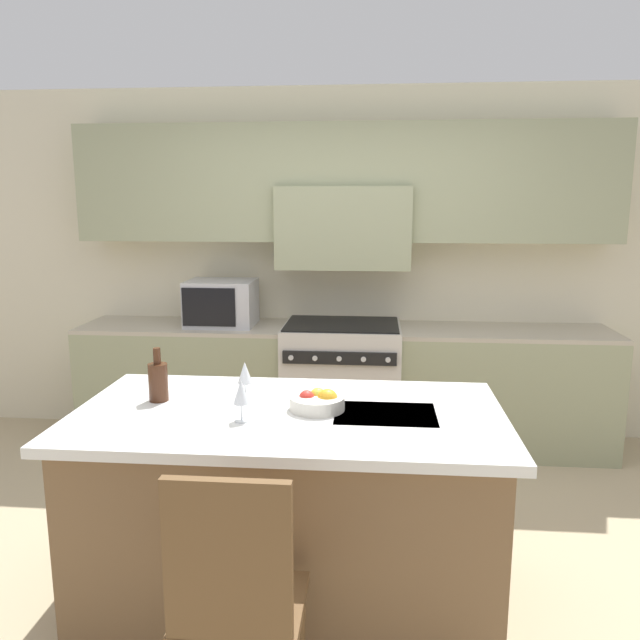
% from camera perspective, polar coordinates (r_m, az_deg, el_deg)
% --- Properties ---
extents(ground_plane, '(10.00, 10.00, 0.00)m').
position_cam_1_polar(ground_plane, '(3.40, 0.24, -22.09)').
color(ground_plane, tan).
extents(back_cabinetry, '(10.00, 0.46, 2.70)m').
position_cam_1_polar(back_cabinetry, '(4.83, 2.25, 8.04)').
color(back_cabinetry, beige).
rests_on(back_cabinetry, ground_plane).
extents(back_counter, '(3.98, 0.62, 0.92)m').
position_cam_1_polar(back_counter, '(4.79, 2.00, -6.04)').
color(back_counter, gray).
rests_on(back_counter, ground_plane).
extents(range_stove, '(0.87, 0.70, 0.95)m').
position_cam_1_polar(range_stove, '(4.76, 1.99, -5.92)').
color(range_stove, beige).
rests_on(range_stove, ground_plane).
extents(microwave, '(0.50, 0.41, 0.34)m').
position_cam_1_polar(microwave, '(4.78, -9.01, 1.56)').
color(microwave, '#B7B7BC').
rests_on(microwave, back_counter).
extents(kitchen_island, '(1.89, 1.02, 0.94)m').
position_cam_1_polar(kitchen_island, '(2.97, -2.79, -16.79)').
color(kitchen_island, brown).
rests_on(kitchen_island, ground_plane).
extents(island_chair, '(0.42, 0.40, 1.04)m').
position_cam_1_polar(island_chair, '(2.24, -7.65, -23.87)').
color(island_chair, brown).
rests_on(island_chair, ground_plane).
extents(wine_bottle, '(0.09, 0.09, 0.25)m').
position_cam_1_polar(wine_bottle, '(2.98, -14.58, -5.40)').
color(wine_bottle, '#422314').
rests_on(wine_bottle, kitchen_island).
extents(wine_glass_near, '(0.07, 0.07, 0.18)m').
position_cam_1_polar(wine_glass_near, '(2.64, -7.22, -6.67)').
color(wine_glass_near, white).
rests_on(wine_glass_near, kitchen_island).
extents(wine_glass_far, '(0.07, 0.07, 0.18)m').
position_cam_1_polar(wine_glass_far, '(2.92, -6.88, -4.91)').
color(wine_glass_far, white).
rests_on(wine_glass_far, kitchen_island).
extents(fruit_bowl, '(0.24, 0.24, 0.10)m').
position_cam_1_polar(fruit_bowl, '(2.78, -0.18, -7.46)').
color(fruit_bowl, silver).
rests_on(fruit_bowl, kitchen_island).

